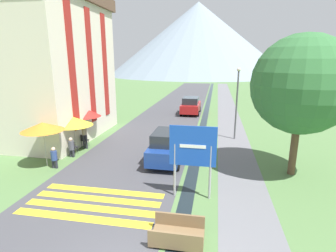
{
  "coord_description": "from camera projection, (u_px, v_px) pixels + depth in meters",
  "views": [
    {
      "loc": [
        2.23,
        -5.51,
        5.71
      ],
      "look_at": [
        -0.63,
        10.0,
        1.7
      ],
      "focal_mm": 28.0,
      "sensor_mm": 36.0,
      "label": 1
    }
  ],
  "objects": [
    {
      "name": "ground_plane",
      "position": [
        192.0,
        118.0,
        26.11
      ],
      "size": [
        160.0,
        160.0,
        0.0
      ],
      "primitive_type": "plane",
      "color": "#517542"
    },
    {
      "name": "road",
      "position": [
        181.0,
        102.0,
        36.08
      ],
      "size": [
        6.4,
        60.0,
        0.01
      ],
      "color": "#424247",
      "rests_on": "ground_plane"
    },
    {
      "name": "footpath",
      "position": [
        226.0,
        103.0,
        35.01
      ],
      "size": [
        2.2,
        60.0,
        0.01
      ],
      "color": "slate",
      "rests_on": "ground_plane"
    },
    {
      "name": "drainage_channel",
      "position": [
        208.0,
        103.0,
        35.43
      ],
      "size": [
        0.6,
        60.0,
        0.0
      ],
      "color": "black",
      "rests_on": "ground_plane"
    },
    {
      "name": "crosswalk_marking",
      "position": [
        94.0,
        203.0,
        10.71
      ],
      "size": [
        5.44,
        2.54,
        0.01
      ],
      "color": "yellow",
      "rests_on": "ground_plane"
    },
    {
      "name": "mountain_distant",
      "position": [
        198.0,
        39.0,
        96.55
      ],
      "size": [
        65.58,
        65.58,
        25.81
      ],
      "color": "gray",
      "rests_on": "ground_plane"
    },
    {
      "name": "hotel_building",
      "position": [
        53.0,
        61.0,
        18.76
      ],
      "size": [
        6.2,
        9.43,
        10.38
      ],
      "color": "beige",
      "rests_on": "ground_plane"
    },
    {
      "name": "road_sign",
      "position": [
        193.0,
        152.0,
        10.71
      ],
      "size": [
        1.93,
        0.11,
        3.14
      ],
      "color": "#9E9EA3",
      "rests_on": "ground_plane"
    },
    {
      "name": "footbridge",
      "position": [
        177.0,
        235.0,
        8.45
      ],
      "size": [
        1.7,
        1.1,
        0.65
      ],
      "color": "brown",
      "rests_on": "ground_plane"
    },
    {
      "name": "parked_car_near",
      "position": [
        167.0,
        146.0,
        14.95
      ],
      "size": [
        1.78,
        4.02,
        1.82
      ],
      "color": "navy",
      "rests_on": "ground_plane"
    },
    {
      "name": "parked_car_far",
      "position": [
        191.0,
        105.0,
        28.15
      ],
      "size": [
        1.98,
        4.09,
        1.82
      ],
      "color": "#A31919",
      "rests_on": "ground_plane"
    },
    {
      "name": "cafe_chair_far_right",
      "position": [
        82.0,
        139.0,
        17.59
      ],
      "size": [
        0.4,
        0.4,
        0.85
      ],
      "rotation": [
        0.0,
        0.0,
        -0.3
      ],
      "color": "#232328",
      "rests_on": "ground_plane"
    },
    {
      "name": "cafe_chair_middle",
      "position": [
        73.0,
        147.0,
        16.08
      ],
      "size": [
        0.4,
        0.4,
        0.85
      ],
      "rotation": [
        0.0,
        0.0,
        0.37
      ],
      "color": "#232328",
      "rests_on": "ground_plane"
    },
    {
      "name": "cafe_chair_far_left",
      "position": [
        84.0,
        140.0,
        17.47
      ],
      "size": [
        0.4,
        0.4,
        0.85
      ],
      "rotation": [
        0.0,
        0.0,
        -0.18
      ],
      "color": "#232328",
      "rests_on": "ground_plane"
    },
    {
      "name": "cafe_umbrella_front_orange",
      "position": [
        43.0,
        127.0,
        13.97
      ],
      "size": [
        2.24,
        2.24,
        2.47
      ],
      "color": "#B7B2A8",
      "rests_on": "ground_plane"
    },
    {
      "name": "cafe_umbrella_middle_yellow",
      "position": [
        73.0,
        121.0,
        16.45
      ],
      "size": [
        2.39,
        2.39,
        2.22
      ],
      "color": "#B7B2A8",
      "rests_on": "ground_plane"
    },
    {
      "name": "cafe_umbrella_rear_red",
      "position": [
        86.0,
        113.0,
        18.52
      ],
      "size": [
        2.02,
        2.02,
        2.33
      ],
      "color": "#B7B2A8",
      "rests_on": "ground_plane"
    },
    {
      "name": "person_seated_near",
      "position": [
        54.0,
        157.0,
        14.02
      ],
      "size": [
        0.32,
        0.32,
        1.2
      ],
      "color": "#282833",
      "rests_on": "ground_plane"
    },
    {
      "name": "person_seated_far",
      "position": [
        71.0,
        146.0,
        15.64
      ],
      "size": [
        0.32,
        0.32,
        1.22
      ],
      "color": "#282833",
      "rests_on": "ground_plane"
    },
    {
      "name": "person_standing_terrace",
      "position": [
        84.0,
        133.0,
        17.05
      ],
      "size": [
        0.32,
        0.32,
        1.77
      ],
      "color": "#282833",
      "rests_on": "ground_plane"
    },
    {
      "name": "streetlamp",
      "position": [
        237.0,
        98.0,
        18.67
      ],
      "size": [
        0.28,
        0.28,
        5.18
      ],
      "color": "#515156",
      "rests_on": "ground_plane"
    },
    {
      "name": "tree_by_path",
      "position": [
        302.0,
        85.0,
        12.38
      ],
      "size": [
        4.75,
        4.75,
        6.93
      ],
      "color": "brown",
      "rests_on": "ground_plane"
    }
  ]
}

